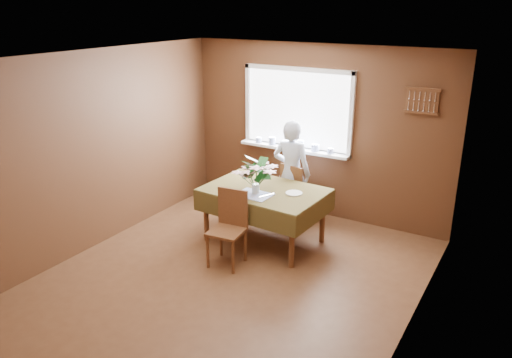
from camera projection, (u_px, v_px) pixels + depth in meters
The scene contains 15 objects.
floor at pixel (232, 277), 5.80m from camera, with size 4.50×4.50×0.00m, color #55321D.
ceiling at pixel (228, 58), 4.97m from camera, with size 4.50×4.50×0.00m, color white.
wall_back at pixel (316, 132), 7.21m from camera, with size 4.00×4.00×0.00m, color brown.
wall_front at pixel (56, 266), 3.56m from camera, with size 4.00×4.00×0.00m, color brown.
wall_left at pixel (99, 150), 6.35m from camera, with size 4.50×4.50×0.00m, color brown.
wall_right at pixel (418, 214), 4.42m from camera, with size 4.50×4.50×0.00m, color brown.
window_assembly at pixel (296, 124), 7.27m from camera, with size 1.72×0.20×1.22m.
spoon_rack at pixel (422, 101), 6.28m from camera, with size 0.44×0.05×0.33m.
dining_table at pixel (264, 196), 6.48m from camera, with size 1.58×1.12×0.75m.
chair_far at pixel (295, 191), 7.08m from camera, with size 0.45×0.45×0.89m.
chair_near at pixel (229, 224), 6.00m from camera, with size 0.44×0.44×0.92m.
seated_woman at pixel (291, 173), 6.99m from camera, with size 0.56×0.37×1.53m, color white.
flower_bouquet at pixel (256, 173), 6.22m from camera, with size 0.49×0.49×0.42m.
side_plate at pixel (294, 193), 6.30m from camera, with size 0.21×0.21×0.01m, color white.
table_knife at pixel (266, 195), 6.22m from camera, with size 0.02×0.24×0.00m, color silver.
Camera 1 is at (2.83, -4.23, 3.03)m, focal length 35.00 mm.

